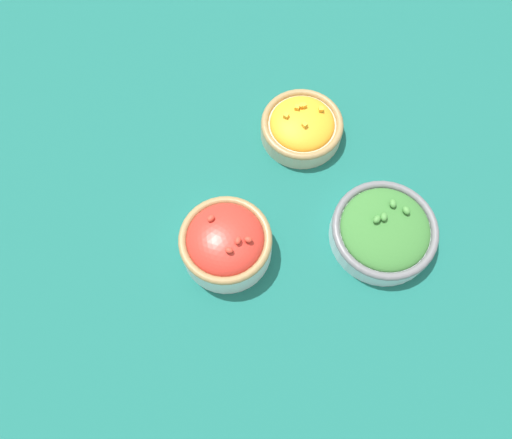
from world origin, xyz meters
TOP-DOWN VIEW (x-y plane):
  - ground_plane at (0.00, 0.00)m, footprint 3.00×3.00m
  - bowl_broccoli at (-0.13, 0.14)m, footprint 0.16×0.16m
  - bowl_cherry_tomatoes at (0.06, 0.00)m, footprint 0.14×0.14m
  - bowl_squash at (-0.17, -0.08)m, footprint 0.14×0.14m

SIDE VIEW (x-z plane):
  - ground_plane at x=0.00m, z-range 0.00..0.00m
  - bowl_squash at x=-0.17m, z-range 0.00..0.05m
  - bowl_broccoli at x=-0.13m, z-range 0.00..0.05m
  - bowl_cherry_tomatoes at x=0.06m, z-range 0.00..0.08m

